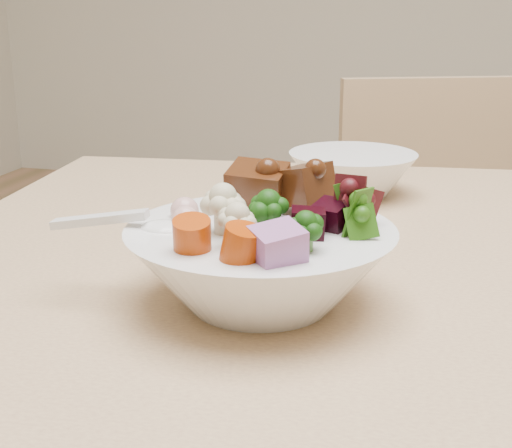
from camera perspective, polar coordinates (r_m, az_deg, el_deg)
name	(u,v)px	position (r m, az deg, el deg)	size (l,w,h in m)	color
chair_far	(443,269)	(1.40, 14.71, -3.50)	(0.48, 0.48, 0.80)	tan
food_bowl	(263,260)	(0.57, 0.56, -2.88)	(0.22, 0.22, 0.12)	white
soup_spoon	(148,227)	(0.57, -8.64, -0.24)	(0.12, 0.04, 0.02)	white
side_bowl	(352,174)	(0.91, 7.71, 4.01)	(0.16, 0.16, 0.05)	white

